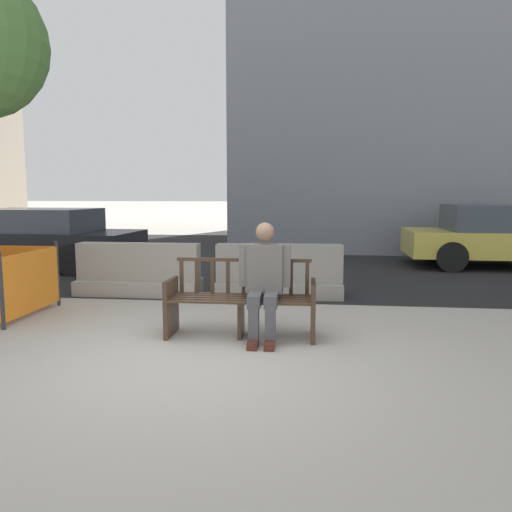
% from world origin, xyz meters
% --- Properties ---
extents(ground_plane, '(200.00, 200.00, 0.00)m').
position_xyz_m(ground_plane, '(0.00, 0.00, 0.00)').
color(ground_plane, '#ADA89E').
extents(street_asphalt, '(120.00, 12.00, 0.01)m').
position_xyz_m(street_asphalt, '(0.00, 8.70, 0.00)').
color(street_asphalt, black).
rests_on(street_asphalt, ground).
extents(street_bench, '(1.70, 0.55, 0.88)m').
position_xyz_m(street_bench, '(0.41, 0.92, 0.40)').
color(street_bench, '#473323').
rests_on(street_bench, ground).
extents(seated_person, '(0.58, 0.72, 1.31)m').
position_xyz_m(seated_person, '(0.68, 0.87, 0.69)').
color(seated_person, '#66605B').
rests_on(seated_person, ground).
extents(jersey_barrier_centre, '(2.02, 0.75, 0.84)m').
position_xyz_m(jersey_barrier_centre, '(0.69, 3.22, 0.34)').
color(jersey_barrier_centre, gray).
rests_on(jersey_barrier_centre, ground).
extents(jersey_barrier_left, '(2.00, 0.69, 0.84)m').
position_xyz_m(jersey_barrier_left, '(-1.59, 3.12, 0.34)').
color(jersey_barrier_left, '#9E998E').
rests_on(jersey_barrier_left, ground).
extents(car_taxi_near, '(4.17, 2.06, 1.39)m').
position_xyz_m(car_taxi_near, '(5.37, 6.99, 0.69)').
color(car_taxi_near, '#DBC64C').
rests_on(car_taxi_near, ground).
extents(car_sedan_mid, '(4.79, 2.08, 1.31)m').
position_xyz_m(car_sedan_mid, '(-4.92, 5.64, 0.67)').
color(car_sedan_mid, black).
rests_on(car_sedan_mid, ground).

